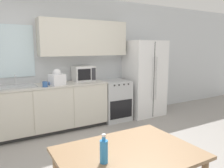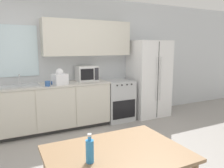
% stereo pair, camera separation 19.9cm
% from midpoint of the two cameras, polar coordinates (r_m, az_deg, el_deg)
% --- Properties ---
extents(ground_plane, '(12.00, 12.00, 0.00)m').
position_cam_midpoint_polar(ground_plane, '(3.29, -0.97, -20.28)').
color(ground_plane, gray).
extents(wall_back, '(12.00, 0.38, 2.70)m').
position_cam_midpoint_polar(wall_back, '(4.72, -10.57, 7.00)').
color(wall_back, silver).
rests_on(wall_back, ground_plane).
extents(kitchen_counter, '(2.25, 0.63, 0.93)m').
position_cam_midpoint_polar(kitchen_counter, '(4.49, -13.86, -5.81)').
color(kitchen_counter, '#333333').
rests_on(kitchen_counter, ground_plane).
extents(oven_range, '(0.62, 0.66, 0.90)m').
position_cam_midpoint_polar(oven_range, '(4.98, 2.53, -4.23)').
color(oven_range, '#B7BABC').
rests_on(oven_range, ground_plane).
extents(refrigerator, '(0.88, 0.74, 1.79)m').
position_cam_midpoint_polar(refrigerator, '(5.33, 10.64, 1.40)').
color(refrigerator, white).
rests_on(refrigerator, ground_plane).
extents(kitchen_sink, '(0.67, 0.38, 0.21)m').
position_cam_midpoint_polar(kitchen_sink, '(4.31, -21.62, -0.39)').
color(kitchen_sink, '#B7BABC').
rests_on(kitchen_sink, kitchen_counter).
extents(microwave, '(0.44, 0.35, 0.32)m').
position_cam_midpoint_polar(microwave, '(4.68, -5.39, 2.78)').
color(microwave, silver).
rests_on(microwave, kitchen_counter).
extents(coffee_mug, '(0.13, 0.10, 0.10)m').
position_cam_midpoint_polar(coffee_mug, '(4.16, -15.06, 0.12)').
color(coffee_mug, '#335999').
rests_on(coffee_mug, kitchen_counter).
extents(grocery_bag_0, '(0.31, 0.28, 0.31)m').
position_cam_midpoint_polar(grocery_bag_0, '(4.29, -12.20, 1.59)').
color(grocery_bag_0, white).
rests_on(grocery_bag_0, kitchen_counter).
extents(dining_table, '(1.18, 0.87, 0.75)m').
position_cam_midpoint_polar(dining_table, '(2.01, 4.27, -19.82)').
color(dining_table, '#997551').
rests_on(dining_table, ground_plane).
extents(drink_bottle, '(0.06, 0.06, 0.23)m').
position_cam_midpoint_polar(drink_bottle, '(1.76, -2.46, -17.00)').
color(drink_bottle, '#338CD8').
rests_on(drink_bottle, dining_table).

